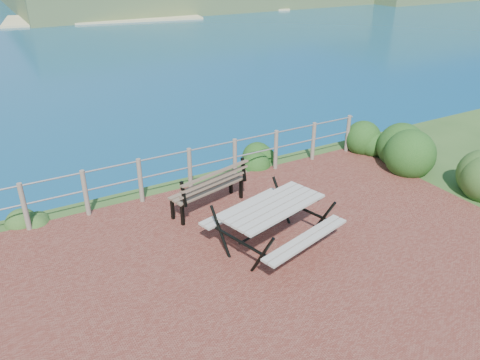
{
  "coord_description": "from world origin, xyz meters",
  "views": [
    {
      "loc": [
        -3.69,
        -5.45,
        4.94
      ],
      "look_at": [
        0.48,
        1.92,
        0.75
      ],
      "focal_mm": 35.0,
      "sensor_mm": 36.0,
      "label": 1
    }
  ],
  "objects": [
    {
      "name": "shrub_lip_east",
      "position": [
        2.16,
        3.98,
        0.0
      ],
      "size": [
        0.84,
        0.84,
        0.61
      ],
      "primitive_type": "ellipsoid",
      "color": "#153E13",
      "rests_on": "ground"
    },
    {
      "name": "shrub_lip_west",
      "position": [
        -3.44,
        3.69,
        0.0
      ],
      "size": [
        0.7,
        0.7,
        0.41
      ],
      "primitive_type": "ellipsoid",
      "color": "#274F1D",
      "rests_on": "ground"
    },
    {
      "name": "shrub_right_front",
      "position": [
        5.05,
        1.92,
        0.0
      ],
      "size": [
        1.24,
        1.24,
        1.77
      ],
      "primitive_type": "ellipsoid",
      "color": "#153E13",
      "rests_on": "ground"
    },
    {
      "name": "shrub_right_edge",
      "position": [
        5.28,
        3.2,
        0.0
      ],
      "size": [
        1.0,
        1.0,
        1.43
      ],
      "primitive_type": "ellipsoid",
      "color": "#153E13",
      "rests_on": "ground"
    },
    {
      "name": "park_bench",
      "position": [
        -0.03,
        2.37,
        0.65
      ],
      "size": [
        1.79,
        0.86,
        0.98
      ],
      "rotation": [
        0.0,
        0.0,
        0.25
      ],
      "color": "brown",
      "rests_on": "ground"
    },
    {
      "name": "ground",
      "position": [
        0.0,
        0.0,
        0.0
      ],
      "size": [
        10.0,
        7.0,
        0.12
      ],
      "primitive_type": "cube",
      "color": "maroon",
      "rests_on": "ground"
    },
    {
      "name": "picnic_table",
      "position": [
        0.39,
        0.55,
        0.53
      ],
      "size": [
        2.12,
        1.67,
        0.83
      ],
      "rotation": [
        0.0,
        0.0,
        0.26
      ],
      "color": "#A09B90",
      "rests_on": "ground"
    },
    {
      "name": "safety_railing",
      "position": [
        0.0,
        3.35,
        0.57
      ],
      "size": [
        9.4,
        0.1,
        1.0
      ],
      "color": "#6B5B4C",
      "rests_on": "ground"
    }
  ]
}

